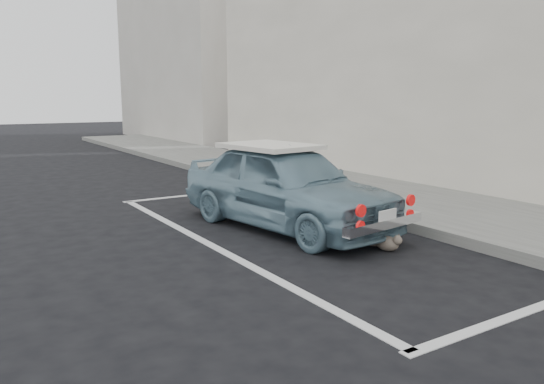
# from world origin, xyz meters

# --- Properties ---
(ground) EXTENTS (80.00, 80.00, 0.00)m
(ground) POSITION_xyz_m (0.00, 0.00, 0.00)
(ground) COLOR black
(ground) RESTS_ON ground
(sidewalk) EXTENTS (2.80, 40.00, 0.15)m
(sidewalk) POSITION_xyz_m (3.20, 2.00, 0.07)
(sidewalk) COLOR #62625D
(sidewalk) RESTS_ON ground
(shop_building) EXTENTS (3.50, 18.00, 7.00)m
(shop_building) POSITION_xyz_m (6.33, 4.00, 3.49)
(shop_building) COLOR beige
(shop_building) RESTS_ON ground
(building_far) EXTENTS (3.50, 10.00, 8.00)m
(building_far) POSITION_xyz_m (6.35, 20.00, 4.00)
(building_far) COLOR #B7B2A6
(building_far) RESTS_ON ground
(pline_rear) EXTENTS (3.00, 0.12, 0.01)m
(pline_rear) POSITION_xyz_m (0.50, -0.50, 0.00)
(pline_rear) COLOR silver
(pline_rear) RESTS_ON ground
(pline_front) EXTENTS (3.00, 0.12, 0.01)m
(pline_front) POSITION_xyz_m (0.50, 6.50, 0.00)
(pline_front) COLOR silver
(pline_front) RESTS_ON ground
(pline_side) EXTENTS (0.12, 7.00, 0.01)m
(pline_side) POSITION_xyz_m (-0.90, 3.00, 0.00)
(pline_side) COLOR silver
(pline_side) RESTS_ON ground
(retro_coupe) EXTENTS (2.01, 3.88, 1.26)m
(retro_coupe) POSITION_xyz_m (0.48, 3.31, 0.64)
(retro_coupe) COLOR #6E90A1
(retro_coupe) RESTS_ON ground
(cat) EXTENTS (0.28, 0.45, 0.24)m
(cat) POSITION_xyz_m (0.89, 1.58, 0.11)
(cat) COLOR #6A5D50
(cat) RESTS_ON ground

